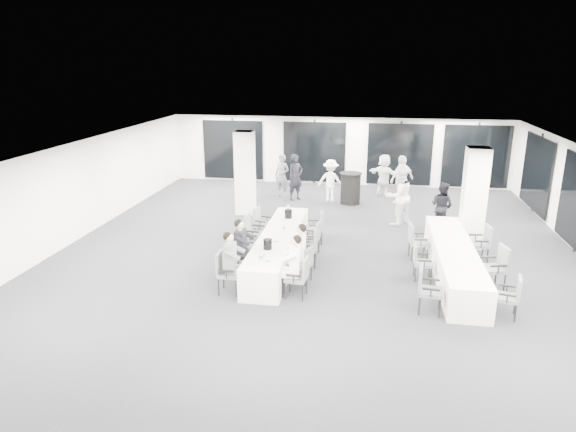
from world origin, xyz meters
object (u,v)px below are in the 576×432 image
Objects in this scene: chair_main_left_fourth at (252,231)px; ice_bucket_far at (288,214)px; chair_side_right_mid at (497,265)px; standing_guest_f at (384,172)px; banquet_table_side at (454,261)px; standing_guest_e at (478,189)px; chair_side_left_near at (427,287)px; chair_main_left_near at (226,270)px; banquet_table_main at (279,248)px; standing_guest_d at (402,177)px; standing_guest_a at (295,174)px; standing_guest_c at (331,178)px; chair_main_left_second at (237,255)px; cocktail_table at (350,188)px; chair_main_right_far at (317,225)px; chair_main_right_near at (300,275)px; ice_bucket_near at (268,244)px; standing_guest_b at (399,192)px; chair_main_right_mid at (310,245)px; chair_main_left_mid at (245,242)px; standing_guest_h at (442,203)px; chair_main_right_second at (304,263)px; chair_main_left_far at (261,221)px; chair_side_left_far at (416,239)px; chair_main_right_fourth at (313,236)px; chair_side_left_mid at (420,260)px; chair_side_right_far at (482,241)px; chair_side_right_near at (511,294)px; standing_guest_g at (282,173)px.

chair_main_left_fourth is 1.22m from ice_bucket_far.
chair_side_right_mid is 8.52m from standing_guest_f.
standing_guest_e is (1.41, 5.10, 0.61)m from banquet_table_side.
chair_main_left_near is at bearing -87.19° from chair_side_left_near.
banquet_table_main is 2.48× the size of standing_guest_d.
standing_guest_a reaches higher than standing_guest_c.
standing_guest_c is at bearing 161.18° from chair_main_left_second.
cocktail_table is 4.49m from chair_main_right_far.
chair_main_right_near is at bearing 91.72° from chair_side_right_mid.
banquet_table_side is at bearing -65.94° from cocktail_table.
standing_guest_e is 8.29× the size of ice_bucket_near.
chair_side_left_near is 6.02m from standing_guest_b.
standing_guest_e reaches higher than chair_main_right_mid.
ice_bucket_far is (0.86, 1.64, 0.31)m from chair_main_left_mid.
cocktail_table is at bearing 0.78° from chair_main_right_near.
cocktail_table is 1.21× the size of chair_main_left_second.
standing_guest_h is at bearing 37.50° from banquet_table_main.
chair_main_left_fourth is at bearing -117.59° from chair_side_left_near.
chair_main_left_mid is 0.49× the size of standing_guest_d.
standing_guest_b is (2.35, 4.94, 0.56)m from chair_main_right_second.
standing_guest_e is at bearing -24.33° from chair_main_right_second.
cocktail_table is at bearing 85.75° from standing_guest_e.
standing_guest_d is 2.75m from standing_guest_e.
chair_main_right_second is 3.69× the size of ice_bucket_near.
standing_guest_b reaches higher than chair_main_left_far.
chair_main_left_second is (0.00, 0.94, -0.01)m from chair_main_left_near.
chair_side_left_far reaches higher than chair_main_left_far.
standing_guest_e reaches higher than standing_guest_f.
chair_main_left_second is 8.51m from standing_guest_d.
standing_guest_b reaches higher than standing_guest_c.
cocktail_table is 0.84m from standing_guest_c.
chair_main_right_fourth reaches higher than banquet_table_main.
chair_side_right_mid is at bearing 63.83° from standing_guest_d.
chair_main_right_mid is (0.00, 1.84, 0.03)m from chair_main_right_near.
chair_side_left_near is 4.03× the size of ice_bucket_near.
chair_main_left_near reaches higher than chair_side_left_mid.
chair_side_right_mid is 4.23× the size of ice_bucket_far.
chair_main_left_far is 0.96× the size of chair_side_right_far.
standing_guest_e is at bearing 123.89° from chair_main_left_mid.
banquet_table_side is 5.16× the size of chair_side_right_far.
chair_side_right_near is at bearing 173.63° from chair_side_right_far.
standing_guest_b reaches higher than ice_bucket_far.
banquet_table_side is at bearing 126.69° from standing_guest_h.
chair_main_left_near is at bearing 88.01° from chair_side_right_mid.
chair_main_left_mid is 1.07× the size of chair_main_right_fourth.
cocktail_table reaches higher than chair_side_left_near.
standing_guest_h is (5.29, 4.50, 0.32)m from chair_main_left_second.
standing_guest_g is at bearing -0.38° from standing_guest_c.
chair_main_right_fourth is at bearing -97.79° from cocktail_table.
chair_main_left_second is 0.48× the size of standing_guest_a.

